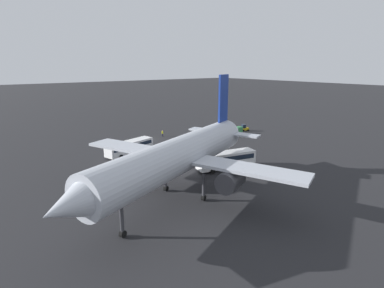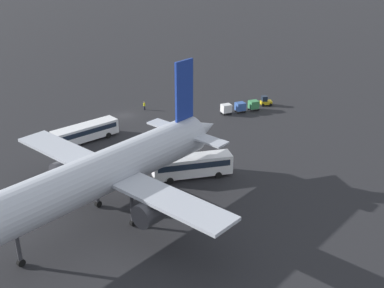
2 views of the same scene
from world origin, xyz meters
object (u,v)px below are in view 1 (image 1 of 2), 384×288
airplane (179,156)px  baggage_tug (244,128)px  shuttle_bus_near (130,146)px  cargo_cart_white (222,132)px  shuttle_bus_far (226,159)px  cargo_cart_green (239,130)px  worker_person (162,133)px  cargo_cart_blue (231,131)px

airplane → baggage_tug: bearing=-169.7°
shuttle_bus_near → cargo_cart_white: (-29.23, -0.83, -0.64)m
shuttle_bus_far → cargo_cart_green: (-24.61, -20.85, -0.82)m
shuttle_bus_near → worker_person: 18.62m
airplane → baggage_tug: size_ratio=15.70×
cargo_cart_green → airplane: bearing=33.9°
baggage_tug → cargo_cart_white: 10.26m
shuttle_bus_far → worker_person: shuttle_bus_far is taller
shuttle_bus_far → shuttle_bus_near: bearing=-49.7°
shuttle_bus_far → worker_person: 31.54m
baggage_tug → airplane: bearing=50.7°
cargo_cart_blue → cargo_cart_white: bearing=-6.3°
shuttle_bus_near → cargo_cart_green: (-35.48, -0.29, -0.64)m
shuttle_bus_near → worker_person: bearing=-160.1°
cargo_cart_green → worker_person: bearing=-27.1°
shuttle_bus_near → baggage_tug: 39.50m
baggage_tug → cargo_cart_white: bearing=22.9°
cargo_cart_white → cargo_cart_green: bearing=175.0°
baggage_tug → shuttle_bus_far: bearing=55.8°
airplane → shuttle_bus_far: 16.95m
airplane → baggage_tug: (-43.73, -28.16, -5.92)m
shuttle_bus_near → worker_person: (-15.23, -10.66, -0.96)m
worker_person → cargo_cart_green: bearing=152.9°
worker_person → cargo_cart_blue: 19.92m
shuttle_bus_near → shuttle_bus_far: bearing=102.8°
worker_person → cargo_cart_green: cargo_cart_green is taller
worker_person → cargo_cart_green: 22.75m
shuttle_bus_near → cargo_cart_white: 29.25m
shuttle_bus_far → airplane: bearing=33.6°
shuttle_bus_near → cargo_cart_blue: (-32.36, -0.49, -0.64)m
baggage_tug → shuttle_bus_near: bearing=20.4°
baggage_tug → cargo_cart_blue: size_ratio=1.28×
shuttle_bus_far → baggage_tug: 36.25m
airplane → worker_person: (-19.51, -37.10, -5.99)m
cargo_cart_green → cargo_cart_blue: 3.13m
shuttle_bus_near → cargo_cart_blue: size_ratio=5.91×
shuttle_bus_near → shuttle_bus_far: size_ratio=1.00×
cargo_cart_blue → worker_person: bearing=-30.7°
airplane → worker_person: size_ratio=24.21×
baggage_tug → cargo_cart_blue: bearing=27.8°
airplane → cargo_cart_blue: airplane is taller
shuttle_bus_near → cargo_cart_green: shuttle_bus_near is taller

